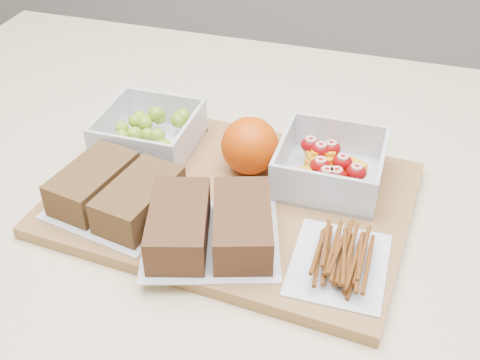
% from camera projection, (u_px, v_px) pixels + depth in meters
% --- Properties ---
extents(cutting_board, '(0.44, 0.33, 0.02)m').
position_uv_depth(cutting_board, '(232.00, 199.00, 0.74)').
color(cutting_board, olive).
rests_on(cutting_board, counter).
extents(grape_container, '(0.12, 0.12, 0.05)m').
position_uv_depth(grape_container, '(151.00, 133.00, 0.80)').
color(grape_container, silver).
rests_on(grape_container, cutting_board).
extents(fruit_container, '(0.13, 0.13, 0.05)m').
position_uv_depth(fruit_container, '(330.00, 167.00, 0.74)').
color(fruit_container, silver).
rests_on(fruit_container, cutting_board).
extents(orange, '(0.07, 0.07, 0.07)m').
position_uv_depth(orange, '(250.00, 146.00, 0.75)').
color(orange, '#D24504').
rests_on(orange, cutting_board).
extents(sandwich_bag_left, '(0.16, 0.15, 0.04)m').
position_uv_depth(sandwich_bag_left, '(116.00, 192.00, 0.70)').
color(sandwich_bag_left, silver).
rests_on(sandwich_bag_left, cutting_board).
extents(sandwich_bag_center, '(0.18, 0.17, 0.05)m').
position_uv_depth(sandwich_bag_center, '(211.00, 225.00, 0.65)').
color(sandwich_bag_center, silver).
rests_on(sandwich_bag_center, cutting_board).
extents(pretzel_bag, '(0.10, 0.12, 0.03)m').
position_uv_depth(pretzel_bag, '(340.00, 256.00, 0.63)').
color(pretzel_bag, silver).
rests_on(pretzel_bag, cutting_board).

